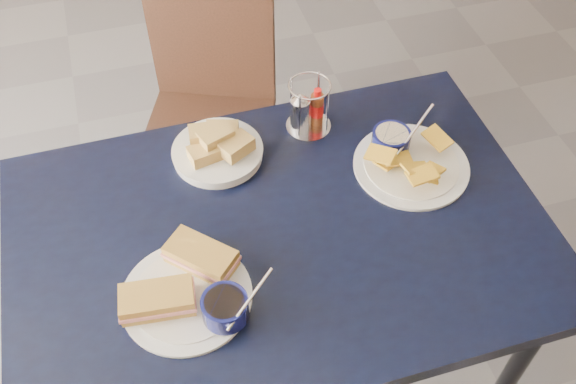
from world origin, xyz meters
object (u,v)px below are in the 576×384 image
object	(u,v)px
sandwich_plate	(191,289)
bread_basket	(217,148)
chair_far	(202,98)
plantain_plate	(404,156)
dining_table	(280,249)
condiment_caddy	(307,110)

from	to	relation	value
sandwich_plate	bread_basket	bearing A→B (deg)	69.82
sandwich_plate	chair_far	bearing A→B (deg)	79.19
plantain_plate	chair_far	bearing A→B (deg)	119.06
dining_table	plantain_plate	size ratio (longest dim) A/B	4.28
dining_table	sandwich_plate	xyz separation A→B (m)	(-0.21, -0.11, 0.10)
sandwich_plate	bread_basket	xyz separation A→B (m)	(0.13, 0.36, 0.00)
dining_table	bread_basket	distance (m)	0.28
sandwich_plate	plantain_plate	world-z (taller)	same
sandwich_plate	bread_basket	world-z (taller)	sandwich_plate
chair_far	sandwich_plate	distance (m)	0.95
chair_far	sandwich_plate	world-z (taller)	sandwich_plate
sandwich_plate	bread_basket	distance (m)	0.38
plantain_plate	bread_basket	xyz separation A→B (m)	(-0.41, 0.14, 0.01)
sandwich_plate	plantain_plate	bearing A→B (deg)	21.77
dining_table	plantain_plate	distance (m)	0.36
chair_far	condiment_caddy	world-z (taller)	condiment_caddy
dining_table	sandwich_plate	world-z (taller)	sandwich_plate
chair_far	bread_basket	world-z (taller)	bread_basket
chair_far	plantain_plate	xyz separation A→B (m)	(0.37, -0.67, 0.30)
chair_far	condiment_caddy	xyz separation A→B (m)	(0.19, -0.49, 0.33)
chair_far	bread_basket	size ratio (longest dim) A/B	3.95
plantain_plate	condiment_caddy	bearing A→B (deg)	135.78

